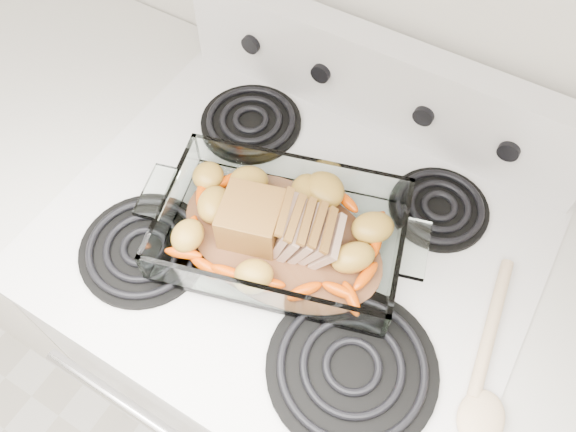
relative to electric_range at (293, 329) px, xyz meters
The scene contains 6 objects.
electric_range is the anchor object (origin of this frame).
counter_left 0.67m from the electric_range, behind, with size 0.58×0.68×0.93m.
baking_dish 0.48m from the electric_range, 98.17° to the right, with size 0.38×0.25×0.07m.
pork_roast 0.51m from the electric_range, 124.36° to the right, with size 0.19×0.09×0.08m.
roast_vegetables 0.49m from the electric_range, 167.04° to the left, with size 0.36×0.20×0.04m.
wooden_spoon 0.59m from the electric_range, 11.98° to the right, with size 0.09×0.29×0.02m.
Camera 1 is at (0.24, 1.23, 1.74)m, focal length 35.00 mm.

